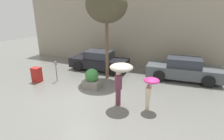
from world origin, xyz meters
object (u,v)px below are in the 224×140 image
Objects in this scene: planter_box at (92,79)px; parking_meter at (56,67)px; newspaper_box at (37,75)px; parked_car_far at (183,69)px; person_adult at (121,73)px; person_child at (150,86)px; parked_car_near at (99,61)px; street_tree at (107,5)px.

parking_meter reaches higher than planter_box.
parking_meter is 1.39× the size of newspaper_box.
parked_car_far is 9.08m from newspaper_box.
person_adult is 1.37× the size of person_child.
street_tree reaches higher than parked_car_near.
parked_car_far is at bearing 36.20° from planter_box.
newspaper_box is at bearing 157.49° from person_child.
street_tree is at bearing 33.58° from parking_meter.
person_adult is at bearing -30.14° from planter_box.
parking_meter is at bearing -146.42° from street_tree.
parking_meter is at bearing 178.24° from person_adult.
person_child is 4.63m from parked_car_far.
person_child is at bearing -133.41° from parked_car_near.
person_adult reaches higher than parking_meter.
person_child reaches higher than parked_car_near.
parked_car_near is at bearing 140.65° from person_adult.
street_tree reaches higher than parked_car_far.
newspaper_box is (-8.21, -3.87, -0.21)m from parked_car_far.
person_adult is (2.13, -1.24, 1.05)m from planter_box.
person_child is 1.18× the size of parking_meter.
person_child is (1.29, 0.18, -0.46)m from person_adult.
newspaper_box is (-5.71, 0.76, -1.14)m from person_adult.
parked_car_near is (-1.12, 3.11, 0.12)m from planter_box.
person_adult is 0.36× the size of street_tree.
parked_car_far is (2.50, 4.63, -0.93)m from person_adult.
parking_meter is (-2.52, 0.06, 0.36)m from planter_box.
parked_car_far is at bearing 75.44° from person_adult.
person_child is 0.35× the size of parked_car_near.
planter_box is at bearing 145.04° from person_child.
planter_box is 0.27× the size of parked_car_near.
parked_car_far is at bearing -88.11° from parked_car_near.
person_adult is 1.38m from person_child.
planter_box is 0.25× the size of parked_car_far.
person_child is 6.05m from parking_meter.
parked_car_near is 3.36m from parking_meter.
parked_car_near and parked_car_far have the same top height.
parked_car_far is (4.63, 3.39, 0.12)m from planter_box.
parked_car_near is 4.20m from street_tree.
parked_car_near is 5.76m from parked_car_far.
parked_car_near reaches higher than parking_meter.
person_adult is at bearing -15.62° from parking_meter.
parked_car_near is at bearing 65.39° from parking_meter.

